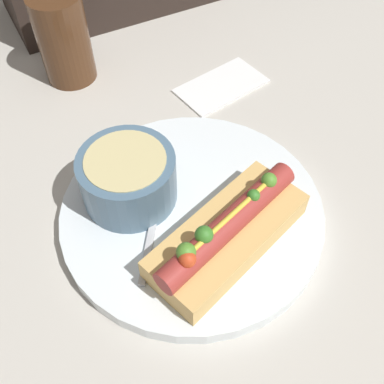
# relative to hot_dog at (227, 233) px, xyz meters

# --- Properties ---
(ground_plane) EXTENTS (4.00, 4.00, 0.00)m
(ground_plane) POSITION_rel_hot_dog_xyz_m (-0.01, 0.06, -0.04)
(ground_plane) COLOR #BCB7AD
(dinner_plate) EXTENTS (0.28, 0.28, 0.02)m
(dinner_plate) POSITION_rel_hot_dog_xyz_m (-0.01, 0.06, -0.03)
(dinner_plate) COLOR white
(dinner_plate) RESTS_ON ground_plane
(hot_dog) EXTENTS (0.18, 0.12, 0.06)m
(hot_dog) POSITION_rel_hot_dog_xyz_m (0.00, 0.00, 0.00)
(hot_dog) COLOR #DBAD60
(hot_dog) RESTS_ON dinner_plate
(soup_bowl) EXTENTS (0.10, 0.10, 0.06)m
(soup_bowl) POSITION_rel_hot_dog_xyz_m (-0.06, 0.10, 0.01)
(soup_bowl) COLOR slate
(soup_bowl) RESTS_ON dinner_plate
(spoon) EXTENTS (0.10, 0.13, 0.01)m
(spoon) POSITION_rel_hot_dog_xyz_m (-0.03, 0.09, -0.02)
(spoon) COLOR #B7B7BC
(spoon) RESTS_ON dinner_plate
(drinking_glass) EXTENTS (0.07, 0.07, 0.12)m
(drinking_glass) POSITION_rel_hot_dog_xyz_m (-0.04, 0.35, 0.02)
(drinking_glass) COLOR #4C2D19
(drinking_glass) RESTS_ON ground_plane
(napkin) EXTENTS (0.13, 0.09, 0.01)m
(napkin) POSITION_rel_hot_dog_xyz_m (0.13, 0.23, -0.04)
(napkin) COLOR white
(napkin) RESTS_ON ground_plane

